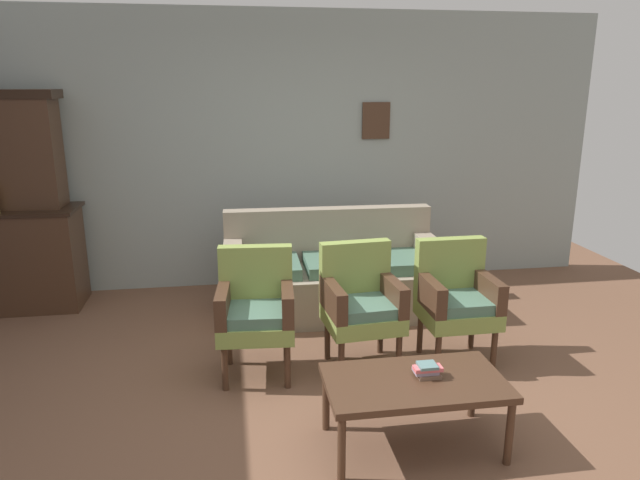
{
  "coord_description": "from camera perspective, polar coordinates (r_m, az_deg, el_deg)",
  "views": [
    {
      "loc": [
        -0.57,
        -3.13,
        2.0
      ],
      "look_at": [
        0.09,
        1.07,
        0.85
      ],
      "focal_mm": 32.35,
      "sensor_mm": 36.0,
      "label": 1
    }
  ],
  "objects": [
    {
      "name": "armchair_row_middle",
      "position": [
        4.17,
        4.05,
        -6.0
      ],
      "size": [
        0.56,
        0.53,
        0.9
      ],
      "color": "#849947",
      "rests_on": "ground"
    },
    {
      "name": "coffee_table",
      "position": [
        3.35,
        9.35,
        -14.11
      ],
      "size": [
        1.0,
        0.56,
        0.42
      ],
      "color": "#472D1E",
      "rests_on": "ground"
    },
    {
      "name": "ground_plane",
      "position": [
        3.76,
        1.22,
        -17.02
      ],
      "size": [
        7.68,
        7.68,
        0.0
      ],
      "primitive_type": "plane",
      "color": "brown"
    },
    {
      "name": "armchair_near_couch_end",
      "position": [
        4.36,
        13.3,
        -5.43
      ],
      "size": [
        0.52,
        0.49,
        0.9
      ],
      "color": "#849947",
      "rests_on": "ground"
    },
    {
      "name": "side_cabinet",
      "position": [
        5.92,
        -27.82,
        -1.66
      ],
      "size": [
        1.16,
        0.55,
        0.93
      ],
      "color": "#472D1E",
      "rests_on": "ground"
    },
    {
      "name": "floral_couch",
      "position": [
        5.2,
        1.23,
        -3.64
      ],
      "size": [
        1.93,
        0.84,
        0.9
      ],
      "color": "gray",
      "rests_on": "ground"
    },
    {
      "name": "cabinet_upper_hutch",
      "position": [
        5.82,
        -28.77,
        7.88
      ],
      "size": [
        0.99,
        0.38,
        1.03
      ],
      "color": "#472D1E",
      "rests_on": "side_cabinet"
    },
    {
      "name": "book_stack_on_table",
      "position": [
        3.35,
        10.56,
        -12.55
      ],
      "size": [
        0.16,
        0.12,
        0.08
      ],
      "color": "brown",
      "rests_on": "coffee_table"
    },
    {
      "name": "armchair_near_cabinet",
      "position": [
        4.07,
        -6.36,
        -6.6
      ],
      "size": [
        0.56,
        0.53,
        0.9
      ],
      "color": "#849947",
      "rests_on": "ground"
    },
    {
      "name": "wall_back_with_decor",
      "position": [
        5.82,
        -3.31,
        8.71
      ],
      "size": [
        6.4,
        0.09,
        2.7
      ],
      "color": "#939E99",
      "rests_on": "ground"
    }
  ]
}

